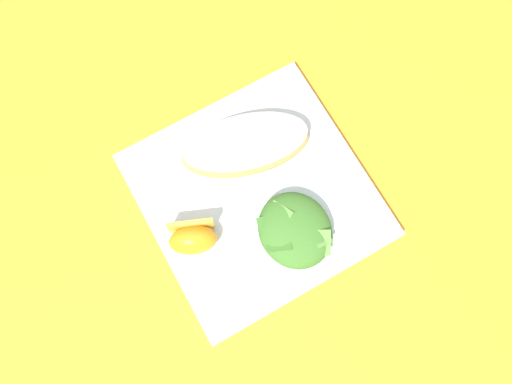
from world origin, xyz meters
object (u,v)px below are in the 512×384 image
object	(u,v)px
white_plate	(256,196)
cheesy_pizza_bread	(246,145)
green_salad_pile	(295,230)
orange_wedge_front	(193,239)

from	to	relation	value
white_plate	cheesy_pizza_bread	distance (m)	0.07
white_plate	green_salad_pile	world-z (taller)	green_salad_pile
white_plate	green_salad_pile	distance (m)	0.08
white_plate	cheesy_pizza_bread	bearing A→B (deg)	162.93
green_salad_pile	orange_wedge_front	bearing A→B (deg)	-114.73
cheesy_pizza_bread	orange_wedge_front	distance (m)	0.14
green_salad_pile	orange_wedge_front	world-z (taller)	green_salad_pile
orange_wedge_front	white_plate	bearing A→B (deg)	99.16
cheesy_pizza_bread	green_salad_pile	world-z (taller)	green_salad_pile
white_plate	orange_wedge_front	world-z (taller)	orange_wedge_front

